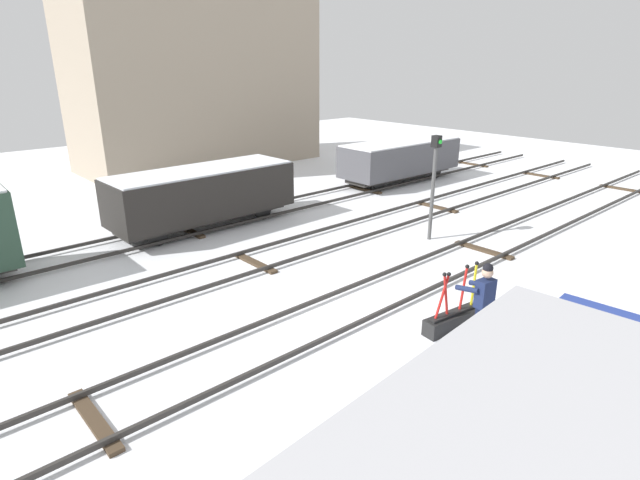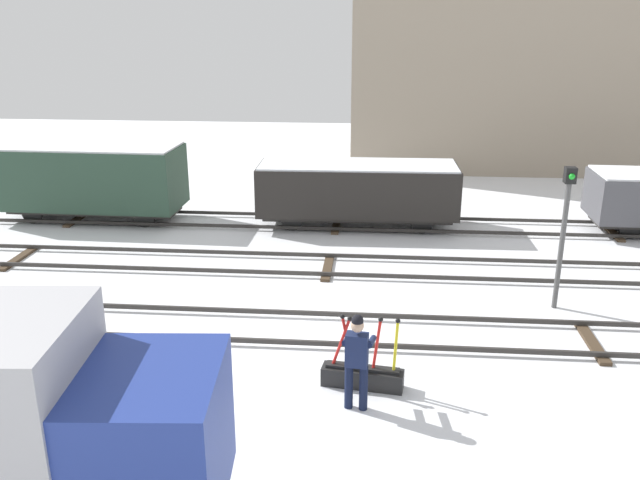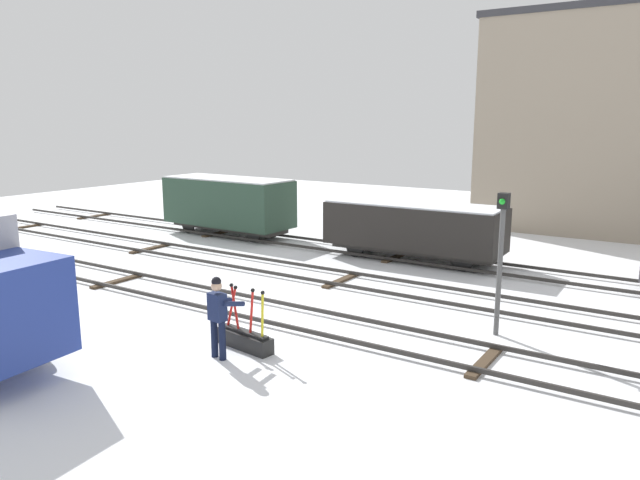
% 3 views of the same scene
% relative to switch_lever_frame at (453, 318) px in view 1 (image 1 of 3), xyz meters
% --- Properties ---
extents(ground_plane, '(60.00, 60.00, 0.00)m').
position_rel_switch_lever_frame_xyz_m(ground_plane, '(-1.09, 2.11, -0.25)').
color(ground_plane, white).
extents(track_main_line, '(44.00, 1.94, 0.18)m').
position_rel_switch_lever_frame_xyz_m(track_main_line, '(-1.09, 2.11, -0.14)').
color(track_main_line, '#2D2B28').
rests_on(track_main_line, ground_plane).
extents(track_siding_near, '(44.00, 1.94, 0.18)m').
position_rel_switch_lever_frame_xyz_m(track_siding_near, '(-1.09, 5.99, -0.14)').
color(track_siding_near, '#2D2B28').
rests_on(track_siding_near, ground_plane).
extents(track_siding_far, '(44.00, 1.94, 0.18)m').
position_rel_switch_lever_frame_xyz_m(track_siding_far, '(-1.09, 9.93, -0.14)').
color(track_siding_far, '#2D2B28').
rests_on(track_siding_far, ground_plane).
extents(switch_lever_frame, '(1.55, 0.56, 1.45)m').
position_rel_switch_lever_frame_xyz_m(switch_lever_frame, '(0.00, 0.00, 0.00)').
color(switch_lever_frame, black).
rests_on(switch_lever_frame, ground_plane).
extents(rail_worker, '(0.60, 0.74, 1.80)m').
position_rel_switch_lever_frame_xyz_m(rail_worker, '(-0.10, -0.71, 0.77)').
color(rail_worker, '#111831').
rests_on(rail_worker, ground_plane).
extents(signal_post, '(0.24, 0.32, 3.39)m').
position_rel_switch_lever_frame_xyz_m(signal_post, '(4.45, 3.92, 1.86)').
color(signal_post, '#4C4C4C').
rests_on(signal_post, ground_plane).
extents(apartment_building, '(12.98, 5.52, 9.77)m').
position_rel_switch_lever_frame_xyz_m(apartment_building, '(5.41, 20.24, 4.64)').
color(apartment_building, gray).
rests_on(apartment_building, ground_plane).
extents(freight_car_back_track, '(6.42, 2.24, 2.09)m').
position_rel_switch_lever_frame_xyz_m(freight_car_back_track, '(-0.42, 9.93, 0.98)').
color(freight_car_back_track, '#2D2B28').
rests_on(freight_car_back_track, ground_plane).
extents(freight_car_far_end, '(6.43, 2.29, 1.96)m').
position_rel_switch_lever_frame_xyz_m(freight_car_far_end, '(10.17, 9.93, 0.91)').
color(freight_car_far_end, '#2D2B28').
rests_on(freight_car_far_end, ground_plane).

